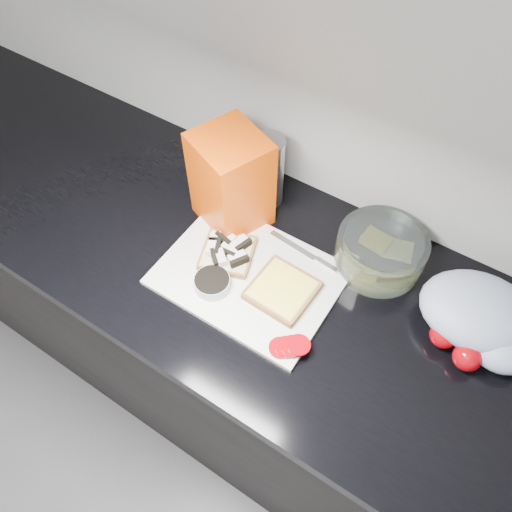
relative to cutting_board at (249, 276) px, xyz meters
The scene contains 14 objects.
base_cabinet 0.50m from the cutting_board, 12.80° to the left, with size 3.50×0.60×0.86m, color black.
countertop 0.15m from the cutting_board, 12.80° to the left, with size 3.50×0.64×0.04m, color black.
cutting_board is the anchor object (origin of this frame).
bread_left 0.08m from the cutting_board, 165.21° to the left, with size 0.16×0.16×0.04m.
bread_right 0.09m from the cutting_board, ahead, with size 0.14×0.14×0.02m.
tomato_slices 0.20m from the cutting_board, 32.21° to the right, with size 0.09×0.08×0.02m.
knife 0.16m from the cutting_board, 51.43° to the left, with size 0.19×0.03×0.01m.
seed_tub 0.09m from the cutting_board, 125.46° to the right, with size 0.08×0.08×0.04m.
tub_lid 0.10m from the cutting_board, 121.91° to the left, with size 0.09×0.09×0.01m, color white.
glass_bowl 0.31m from the cutting_board, 41.29° to the left, with size 0.21×0.21×0.09m.
bread_bag 0.23m from the cutting_board, 135.29° to the left, with size 0.16×0.15×0.25m, color #F25604.
steel_canister 0.27m from the cutting_board, 112.71° to the left, with size 0.08×0.08×0.20m, color #A7A7AC.
grocery_bag 0.51m from the cutting_board, 17.68° to the left, with size 0.28×0.24×0.11m.
whole_tomatoes 0.47m from the cutting_board, ahead, with size 0.12×0.08×0.06m.
Camera 1 is at (0.21, 0.64, 1.87)m, focal length 35.00 mm.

